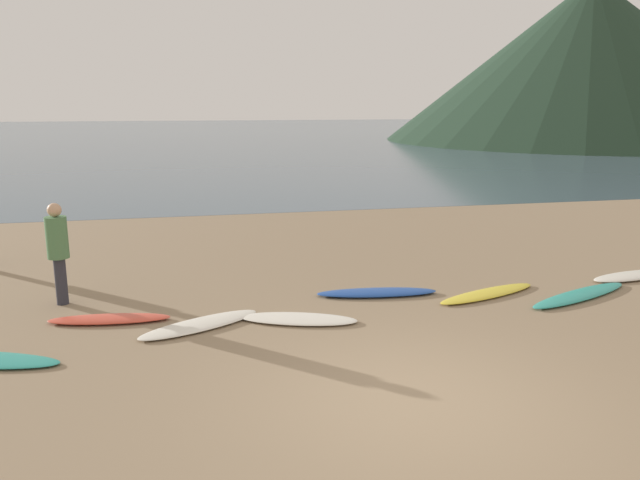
{
  "coord_description": "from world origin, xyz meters",
  "views": [
    {
      "loc": [
        -2.49,
        -6.28,
        3.44
      ],
      "look_at": [
        0.23,
        6.1,
        0.6
      ],
      "focal_mm": 34.78,
      "sensor_mm": 36.0,
      "label": 1
    }
  ],
  "objects_px": {
    "surfboard_1": "(109,319)",
    "surfboard_6": "(580,295)",
    "person_1": "(58,245)",
    "surfboard_4": "(377,292)",
    "surfboard_3": "(298,319)",
    "surfboard_5": "(488,293)",
    "surfboard_7": "(632,276)",
    "surfboard_2": "(200,324)"
  },
  "relations": [
    {
      "from": "surfboard_2",
      "to": "surfboard_3",
      "type": "bearing_deg",
      "value": -29.93
    },
    {
      "from": "surfboard_4",
      "to": "surfboard_7",
      "type": "xyz_separation_m",
      "value": [
        5.32,
        -0.01,
        -0.01
      ]
    },
    {
      "from": "surfboard_3",
      "to": "surfboard_4",
      "type": "height_order",
      "value": "surfboard_4"
    },
    {
      "from": "surfboard_3",
      "to": "surfboard_7",
      "type": "height_order",
      "value": "surfboard_7"
    },
    {
      "from": "surfboard_2",
      "to": "surfboard_7",
      "type": "xyz_separation_m",
      "value": [
        8.51,
        0.94,
        0.0
      ]
    },
    {
      "from": "surfboard_1",
      "to": "surfboard_7",
      "type": "relative_size",
      "value": 0.98
    },
    {
      "from": "surfboard_4",
      "to": "surfboard_6",
      "type": "relative_size",
      "value": 0.84
    },
    {
      "from": "surfboard_1",
      "to": "surfboard_7",
      "type": "distance_m",
      "value": 9.93
    },
    {
      "from": "surfboard_2",
      "to": "person_1",
      "type": "distance_m",
      "value": 3.0
    },
    {
      "from": "surfboard_1",
      "to": "person_1",
      "type": "xyz_separation_m",
      "value": [
        -0.89,
        1.11,
        1.0
      ]
    },
    {
      "from": "surfboard_6",
      "to": "surfboard_5",
      "type": "bearing_deg",
      "value": 141.83
    },
    {
      "from": "surfboard_2",
      "to": "surfboard_7",
      "type": "bearing_deg",
      "value": -20.52
    },
    {
      "from": "surfboard_2",
      "to": "surfboard_3",
      "type": "height_order",
      "value": "same"
    },
    {
      "from": "surfboard_3",
      "to": "person_1",
      "type": "height_order",
      "value": "person_1"
    },
    {
      "from": "surfboard_5",
      "to": "person_1",
      "type": "xyz_separation_m",
      "value": [
        -7.44,
        1.15,
        1.01
      ]
    },
    {
      "from": "surfboard_3",
      "to": "surfboard_7",
      "type": "relative_size",
      "value": 0.97
    },
    {
      "from": "surfboard_1",
      "to": "surfboard_5",
      "type": "bearing_deg",
      "value": 6.19
    },
    {
      "from": "surfboard_3",
      "to": "surfboard_6",
      "type": "distance_m",
      "value": 5.18
    },
    {
      "from": "surfboard_4",
      "to": "surfboard_7",
      "type": "height_order",
      "value": "surfboard_4"
    },
    {
      "from": "surfboard_7",
      "to": "person_1",
      "type": "distance_m",
      "value": 10.88
    },
    {
      "from": "surfboard_4",
      "to": "person_1",
      "type": "bearing_deg",
      "value": 179.88
    },
    {
      "from": "surfboard_5",
      "to": "surfboard_7",
      "type": "height_order",
      "value": "surfboard_7"
    },
    {
      "from": "surfboard_1",
      "to": "surfboard_4",
      "type": "distance_m",
      "value": 4.62
    },
    {
      "from": "surfboard_2",
      "to": "surfboard_5",
      "type": "relative_size",
      "value": 0.9
    },
    {
      "from": "surfboard_2",
      "to": "surfboard_4",
      "type": "relative_size",
      "value": 0.93
    },
    {
      "from": "surfboard_1",
      "to": "surfboard_4",
      "type": "relative_size",
      "value": 0.87
    },
    {
      "from": "surfboard_1",
      "to": "person_1",
      "type": "bearing_deg",
      "value": 135.18
    },
    {
      "from": "surfboard_5",
      "to": "surfboard_7",
      "type": "xyz_separation_m",
      "value": [
        3.37,
        0.44,
        0.01
      ]
    },
    {
      "from": "surfboard_3",
      "to": "surfboard_5",
      "type": "distance_m",
      "value": 3.65
    },
    {
      "from": "surfboard_3",
      "to": "surfboard_2",
      "type": "bearing_deg",
      "value": -164.41
    },
    {
      "from": "surfboard_2",
      "to": "surfboard_5",
      "type": "distance_m",
      "value": 5.17
    },
    {
      "from": "surfboard_5",
      "to": "surfboard_6",
      "type": "distance_m",
      "value": 1.64
    },
    {
      "from": "surfboard_4",
      "to": "person_1",
      "type": "distance_m",
      "value": 5.62
    },
    {
      "from": "surfboard_4",
      "to": "surfboard_5",
      "type": "xyz_separation_m",
      "value": [
        1.96,
        -0.45,
        -0.01
      ]
    },
    {
      "from": "surfboard_2",
      "to": "surfboard_7",
      "type": "height_order",
      "value": "surfboard_7"
    },
    {
      "from": "surfboard_1",
      "to": "surfboard_6",
      "type": "distance_m",
      "value": 8.14
    },
    {
      "from": "surfboard_6",
      "to": "person_1",
      "type": "height_order",
      "value": "person_1"
    },
    {
      "from": "surfboard_1",
      "to": "surfboard_7",
      "type": "height_order",
      "value": "surfboard_1"
    },
    {
      "from": "surfboard_3",
      "to": "person_1",
      "type": "xyz_separation_m",
      "value": [
        -3.84,
        1.73,
        1.01
      ]
    },
    {
      "from": "surfboard_6",
      "to": "person_1",
      "type": "xyz_separation_m",
      "value": [
        -9.02,
        1.6,
        1.0
      ]
    },
    {
      "from": "surfboard_6",
      "to": "surfboard_7",
      "type": "bearing_deg",
      "value": 4.18
    },
    {
      "from": "surfboard_6",
      "to": "person_1",
      "type": "bearing_deg",
      "value": 147.74
    }
  ]
}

